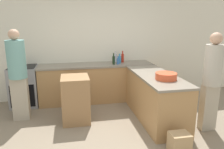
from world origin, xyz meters
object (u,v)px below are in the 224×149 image
object	(u,v)px
paper_bag	(179,143)
range_oven	(24,86)
vinegar_bottle_clear	(115,58)
wine_bottle_dark	(114,60)
person_by_range	(18,72)
dish_soap_bottle	(119,59)
hot_sauce_bottle	(123,58)
island_table	(76,99)
mixing_bowl	(166,76)
water_bottle_blue	(118,61)
person_at_peninsula	(212,78)

from	to	relation	value
paper_bag	range_oven	bearing A→B (deg)	136.65
vinegar_bottle_clear	wine_bottle_dark	xyz separation A→B (m)	(-0.10, -0.28, 0.00)
person_by_range	dish_soap_bottle	bearing A→B (deg)	20.26
dish_soap_bottle	wine_bottle_dark	world-z (taller)	wine_bottle_dark
hot_sauce_bottle	wine_bottle_dark	distance (m)	0.35
island_table	hot_sauce_bottle	world-z (taller)	hot_sauce_bottle
range_oven	island_table	xyz separation A→B (m)	(1.11, -1.05, -0.01)
dish_soap_bottle	mixing_bowl	bearing A→B (deg)	-74.44
dish_soap_bottle	person_by_range	bearing A→B (deg)	-159.74
mixing_bowl	water_bottle_blue	world-z (taller)	water_bottle_blue
dish_soap_bottle	person_by_range	xyz separation A→B (m)	(-2.17, -0.80, -0.03)
water_bottle_blue	person_at_peninsula	size ratio (longest dim) A/B	0.11
island_table	dish_soap_bottle	bearing A→B (deg)	44.35
dish_soap_bottle	paper_bag	size ratio (longest dim) A/B	0.72
range_oven	vinegar_bottle_clear	world-z (taller)	vinegar_bottle_clear
wine_bottle_dark	paper_bag	distance (m)	2.51
dish_soap_bottle	island_table	bearing A→B (deg)	-135.65
water_bottle_blue	wine_bottle_dark	world-z (taller)	wine_bottle_dark
hot_sauce_bottle	paper_bag	world-z (taller)	hot_sauce_bottle
range_oven	dish_soap_bottle	xyz separation A→B (m)	(2.23, 0.04, 0.53)
hot_sauce_bottle	water_bottle_blue	distance (m)	0.27
hot_sauce_bottle	person_at_peninsula	bearing A→B (deg)	-60.99
range_oven	paper_bag	size ratio (longest dim) A/B	2.94
range_oven	island_table	size ratio (longest dim) A/B	1.03
water_bottle_blue	wine_bottle_dark	size ratio (longest dim) A/B	0.68
water_bottle_blue	dish_soap_bottle	bearing A→B (deg)	64.79
person_by_range	paper_bag	distance (m)	3.11
water_bottle_blue	paper_bag	distance (m)	2.49
wine_bottle_dark	paper_bag	world-z (taller)	wine_bottle_dark
mixing_bowl	hot_sauce_bottle	world-z (taller)	hot_sauce_bottle
hot_sauce_bottle	mixing_bowl	bearing A→B (deg)	-77.89
hot_sauce_bottle	island_table	bearing A→B (deg)	-136.30
island_table	paper_bag	xyz separation A→B (m)	(1.45, -1.37, -0.29)
island_table	water_bottle_blue	world-z (taller)	water_bottle_blue
island_table	water_bottle_blue	size ratio (longest dim) A/B	4.83
range_oven	person_by_range	xyz separation A→B (m)	(0.06, -0.76, 0.50)
mixing_bowl	wine_bottle_dark	world-z (taller)	wine_bottle_dark
hot_sauce_bottle	range_oven	bearing A→B (deg)	-177.46
dish_soap_bottle	person_by_range	world-z (taller)	person_by_range
vinegar_bottle_clear	person_at_peninsula	world-z (taller)	person_at_peninsula
water_bottle_blue	island_table	bearing A→B (deg)	-137.95
range_oven	wine_bottle_dark	xyz separation A→B (m)	(2.05, -0.12, 0.55)
dish_soap_bottle	paper_bag	xyz separation A→B (m)	(0.34, -2.46, -0.83)
wine_bottle_dark	person_at_peninsula	size ratio (longest dim) A/B	0.16
person_at_peninsula	paper_bag	xyz separation A→B (m)	(-0.84, -0.57, -0.79)
dish_soap_bottle	range_oven	bearing A→B (deg)	-178.97
range_oven	hot_sauce_bottle	xyz separation A→B (m)	(2.32, 0.10, 0.56)
range_oven	dish_soap_bottle	world-z (taller)	dish_soap_bottle
island_table	mixing_bowl	xyz separation A→B (m)	(1.57, -0.55, 0.52)
hot_sauce_bottle	water_bottle_blue	world-z (taller)	hot_sauce_bottle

